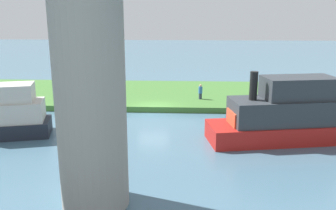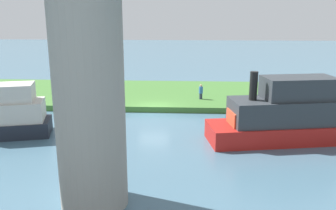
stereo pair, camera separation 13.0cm
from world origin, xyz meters
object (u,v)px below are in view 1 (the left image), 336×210
(riverboat_paddlewheel, at_px, (283,115))
(person_on_bank, at_px, (200,92))
(bridge_pylon, at_px, (90,87))
(mooring_post, at_px, (251,100))
(houseboat_blue, at_px, (330,114))

(riverboat_paddlewheel, bearing_deg, person_on_bank, -61.71)
(person_on_bank, relative_size, riverboat_paddlewheel, 0.14)
(bridge_pylon, distance_m, mooring_post, 19.45)
(houseboat_blue, bearing_deg, mooring_post, -28.55)
(bridge_pylon, xyz_separation_m, riverboat_paddlewheel, (-10.45, -8.82, -3.65))
(houseboat_blue, bearing_deg, person_on_bank, -27.11)
(mooring_post, height_order, houseboat_blue, houseboat_blue)
(bridge_pylon, distance_m, riverboat_paddlewheel, 14.16)
(bridge_pylon, bearing_deg, riverboat_paddlewheel, -139.84)
(person_on_bank, xyz_separation_m, mooring_post, (-4.30, 2.02, -0.25))
(mooring_post, bearing_deg, person_on_bank, -25.17)
(mooring_post, xyz_separation_m, houseboat_blue, (-5.60, 3.05, -0.34))
(person_on_bank, distance_m, riverboat_paddlewheel, 10.80)
(mooring_post, height_order, riverboat_paddlewheel, riverboat_paddlewheel)
(bridge_pylon, xyz_separation_m, mooring_post, (-9.65, -16.30, -4.44))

